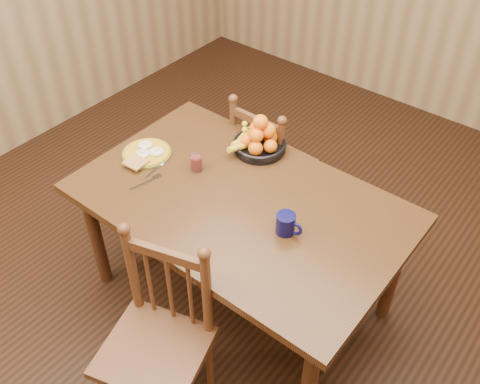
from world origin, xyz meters
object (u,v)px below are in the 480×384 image
Objects in this scene: fruit_bowl at (259,140)px; chair_far at (269,164)px; breakfast_plate at (146,153)px; chair_near at (158,341)px; coffee_mug at (286,224)px; dining_table at (240,212)px.

chair_far is at bearing 110.77° from fruit_bowl.
chair_near is at bearing -42.84° from breakfast_plate.
chair_far is 6.84× the size of coffee_mug.
dining_table is at bearing 172.62° from coffee_mug.
fruit_bowl is (-0.17, 0.38, 0.15)m from dining_table.
chair_near is (0.10, -0.70, -0.20)m from dining_table.
fruit_bowl is at bearing 114.73° from dining_table.
chair_near is 1.16m from fruit_bowl.
chair_far is 1.37m from chair_near.
fruit_bowl reaches higher than breakfast_plate.
coffee_mug is at bearing -0.16° from breakfast_plate.
chair_far is at bearing 113.20° from dining_table.
coffee_mug is at bearing 56.24° from chair_near.
fruit_bowl is (-0.47, 0.42, 0.01)m from coffee_mug.
breakfast_plate reaches higher than dining_table.
dining_table is at bearing 3.36° from breakfast_plate.
chair_far is 0.81m from breakfast_plate.
fruit_bowl is (-0.27, 1.08, 0.35)m from chair_near.
coffee_mug reaches higher than breakfast_plate.
breakfast_plate is at bearing -136.73° from fruit_bowl.
fruit_bowl is (0.09, -0.25, 0.37)m from chair_far.
fruit_bowl is at bearing 111.78° from chair_far.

